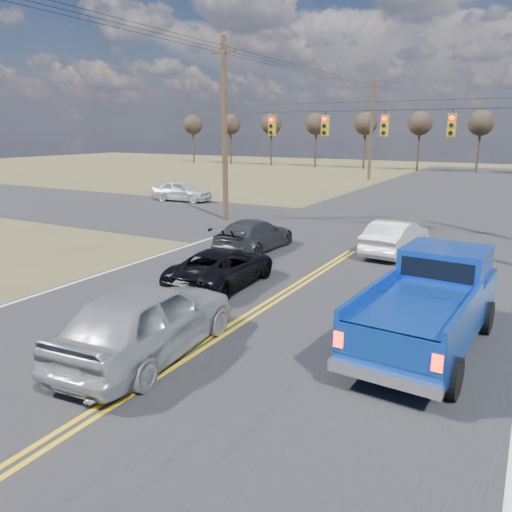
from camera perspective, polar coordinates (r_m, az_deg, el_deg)
The scene contains 12 objects.
ground at distance 10.41m, azimuth -15.78°, elevation -15.73°, with size 160.00×160.00×0.00m, color brown.
road_main at distance 18.24m, azimuth 6.84°, elevation -2.13°, with size 14.00×120.00×0.02m, color #28282B.
road_cross at distance 25.61m, azimuth 13.76°, elevation 2.32°, with size 120.00×12.00×0.02m, color #28282B.
signal_gantry at distance 24.77m, azimuth 15.47°, elevation 13.64°, with size 19.60×4.83×10.00m.
utility_poles at distance 24.14m, azimuth 13.83°, elevation 14.12°, with size 19.60×58.32×10.00m.
treeline at distance 33.83m, azimuth 18.65°, elevation 14.52°, with size 87.00×117.80×7.40m.
pickup_truck at distance 12.54m, azimuth 19.17°, elevation -5.32°, with size 2.67×6.05×2.22m.
silver_suv at distance 11.77m, azimuth -12.30°, elevation -7.09°, with size 2.10×5.23×1.78m, color #A3A6AA.
black_suv at distance 16.75m, azimuth -3.85°, elevation -1.28°, with size 2.11×4.58×1.27m, color black.
white_car_queue at distance 21.73m, azimuth 15.66°, elevation 2.08°, with size 1.55×4.43×1.46m, color silver.
dgrey_car_queue at distance 21.60m, azimuth -0.21°, elevation 2.41°, with size 1.91×4.70×1.37m, color #333238.
cross_car_west at distance 37.21m, azimuth -8.48°, elevation 7.37°, with size 4.47×1.80×1.52m, color silver.
Camera 1 is at (6.61, -6.21, 5.10)m, focal length 35.00 mm.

